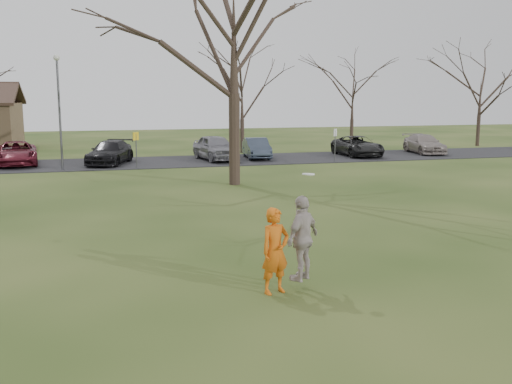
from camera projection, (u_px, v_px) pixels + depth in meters
The scene contains 15 objects.
ground at pixel (306, 292), 12.34m from camera, with size 120.00×120.00×0.00m, color #1E380F.
parking_strip at pixel (166, 162), 36.11m from camera, with size 62.00×6.50×0.04m, color black.
player_defender at pixel (275, 251), 12.12m from camera, with size 0.66×0.44×1.82m, color #D35D11.
car_2 at pixel (16, 153), 34.24m from camera, with size 2.30×4.98×1.39m, color maroon.
car_3 at pixel (110, 152), 34.80m from camera, with size 1.92×4.72×1.37m, color black.
car_4 at pixel (216, 147), 36.88m from camera, with size 1.88×4.66×1.59m, color slate.
car_5 at pixel (257, 148), 37.86m from camera, with size 1.40×4.01×1.32m, color #343E4E.
car_6 at pixel (357, 146), 39.44m from camera, with size 2.21×4.80×1.33m, color black.
car_7 at pixel (424, 144), 41.20m from camera, with size 1.83×4.50×1.30m, color gray.
catching_play at pixel (303, 238), 12.32m from camera, with size 1.12×1.02×2.28m.
lamp_post at pixel (59, 98), 31.51m from camera, with size 0.34×0.34×6.27m.
sign_yellow at pixel (136, 143), 32.50m from camera, with size 0.35×0.35×2.08m.
sign_white at pixel (335, 139), 35.65m from camera, with size 0.35×0.35×2.08m.
big_tree at pixel (234, 30), 25.98m from camera, with size 9.00×9.00×14.00m, color #352821, non-canonical shape.
small_tree_row at pixel (218, 98), 41.43m from camera, with size 55.00×5.90×8.50m.
Camera 1 is at (-4.17, -11.12, 4.12)m, focal length 40.84 mm.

